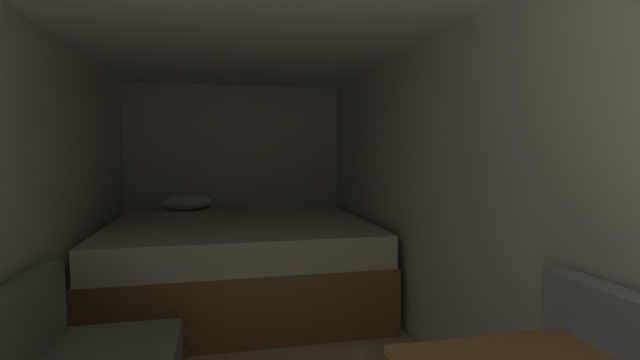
# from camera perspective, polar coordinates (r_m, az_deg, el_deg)

# --- Properties ---
(wall_back) EXTENTS (2.35, 0.05, 1.99)m
(wall_back) POSITION_cam_1_polar(r_m,az_deg,el_deg) (4.90, -10.75, 0.13)
(wall_back) COLOR silver
(wall_back) RESTS_ON ground
(wall_left) EXTENTS (0.05, 4.99, 1.99)m
(wall_left) POSITION_cam_1_polar(r_m,az_deg,el_deg) (2.58, -35.13, -3.86)
(wall_left) COLOR silver
(wall_left) RESTS_ON ground
(wall_right) EXTENTS (0.05, 4.99, 1.99)m
(wall_right) POSITION_cam_1_polar(r_m,az_deg,el_deg) (2.72, 16.21, -2.94)
(wall_right) COLOR silver
(wall_right) RESTS_ON ground
(ceiling_slab) EXTENTS (2.35, 4.99, 0.05)m
(ceiling_slab) POSITION_cam_1_polar(r_m,az_deg,el_deg) (2.47, -8.99, 20.38)
(ceiling_slab) COLOR white
(ceiling_slab) RESTS_ON wall_left
(bed) EXTENTS (2.13, 1.95, 0.87)m
(bed) POSITION_cam_1_polar(r_m,az_deg,el_deg) (3.96, -10.18, -10.12)
(bed) COLOR olive
(bed) RESTS_ON ground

